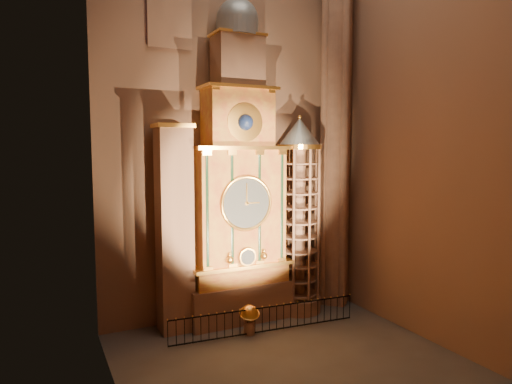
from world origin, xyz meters
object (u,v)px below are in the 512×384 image
astronomical_clock (238,194)px  stair_turret (299,217)px  portrait_tower (175,228)px  iron_railing (266,319)px  celestial_globe (249,317)px

astronomical_clock → stair_turret: astronomical_clock is taller
portrait_tower → iron_railing: portrait_tower is taller
portrait_tower → stair_turret: stair_turret is taller
celestial_globe → iron_railing: (0.79, -0.23, -0.19)m
portrait_tower → iron_railing: bearing=-30.8°
iron_railing → astronomical_clock: bearing=101.1°
celestial_globe → iron_railing: size_ratio=0.15×
iron_railing → portrait_tower: bearing=149.2°
portrait_tower → iron_railing: 6.32m
celestial_globe → stair_turret: bearing=24.9°
astronomical_clock → iron_railing: (0.45, -2.28, -5.99)m
astronomical_clock → celestial_globe: bearing=-99.4°
astronomical_clock → stair_turret: 3.78m
portrait_tower → iron_railing: size_ratio=1.06×
astronomical_clock → stair_turret: size_ratio=1.55×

